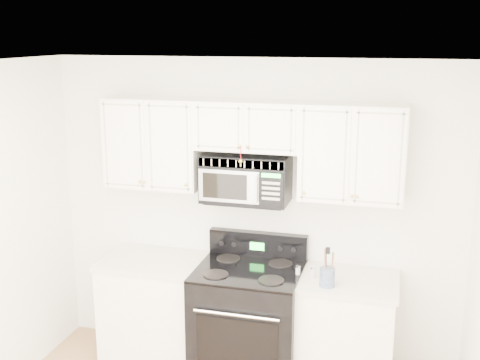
% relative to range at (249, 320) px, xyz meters
% --- Properties ---
extents(room, '(3.51, 3.51, 2.61)m').
position_rel_range_xyz_m(room, '(-0.05, -1.39, 0.82)').
color(room, '#996643').
rests_on(room, ground).
extents(base_cabinet_left, '(0.86, 0.65, 0.92)m').
position_rel_range_xyz_m(base_cabinet_left, '(-0.85, 0.05, -0.06)').
color(base_cabinet_left, white).
rests_on(base_cabinet_left, ground).
extents(base_cabinet_right, '(0.86, 0.65, 0.92)m').
position_rel_range_xyz_m(base_cabinet_right, '(0.75, 0.05, -0.06)').
color(base_cabinet_right, white).
rests_on(base_cabinet_right, ground).
extents(range, '(0.85, 0.77, 1.14)m').
position_rel_range_xyz_m(range, '(0.00, 0.00, 0.00)').
color(range, black).
rests_on(range, ground).
extents(upper_cabinets, '(2.44, 0.37, 0.75)m').
position_rel_range_xyz_m(upper_cabinets, '(-0.05, 0.19, 1.45)').
color(upper_cabinets, white).
rests_on(upper_cabinets, ground).
extents(microwave, '(0.70, 0.40, 0.39)m').
position_rel_range_xyz_m(microwave, '(-0.07, 0.18, 1.16)').
color(microwave, black).
rests_on(microwave, ground).
extents(utensil_crock, '(0.12, 0.12, 0.31)m').
position_rel_range_xyz_m(utensil_crock, '(0.65, -0.14, 0.51)').
color(utensil_crock, slate).
rests_on(utensil_crock, base_cabinet_right).
extents(shaker_salt, '(0.04, 0.04, 0.09)m').
position_rel_range_xyz_m(shaker_salt, '(0.40, -0.01, 0.48)').
color(shaker_salt, '#BBBAC3').
rests_on(shaker_salt, base_cabinet_right).
extents(shaker_pepper, '(0.04, 0.04, 0.09)m').
position_rel_range_xyz_m(shaker_pepper, '(0.52, -0.01, 0.48)').
color(shaker_pepper, '#BBBAC3').
rests_on(shaker_pepper, base_cabinet_right).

